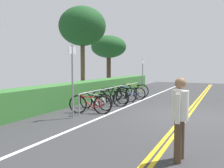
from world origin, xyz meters
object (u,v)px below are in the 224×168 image
bicycle_1 (95,101)px  pedestrian (180,114)px  bike_rack (115,91)px  bicycle_5 (131,93)px  tree_far_right (109,47)px  tree_mid (82,27)px  bicycle_0 (90,104)px  bicycle_2 (110,98)px  sign_post_far (143,73)px  bicycle_4 (123,94)px  bicycle_6 (134,90)px  bicycle_3 (113,96)px  sign_post_near (72,75)px

bicycle_1 → pedestrian: 5.92m
bike_rack → bicycle_5: size_ratio=3.89×
tree_far_right → tree_mid: bearing=-168.6°
bicycle_0 → bicycle_2: (1.81, 0.03, 0.01)m
bicycle_2 → sign_post_far: (5.12, 0.11, 0.99)m
bicycle_4 → pedestrian: size_ratio=1.03×
bicycle_1 → bicycle_6: (4.52, -0.07, 0.03)m
bicycle_4 → sign_post_far: (3.33, 0.04, 0.99)m
bicycle_2 → pedestrian: size_ratio=1.06×
tree_far_right → pedestrian: bearing=-149.5°
bicycle_3 → tree_far_right: size_ratio=0.41×
bicycle_4 → tree_far_right: (6.69, 4.06, 2.96)m
bike_rack → bicycle_4: bearing=-2.2°
bicycle_4 → bicycle_0: bearing=-178.5°
bicycle_5 → tree_mid: (-0.20, 2.93, 3.73)m
bicycle_0 → sign_post_far: bearing=1.2°
bicycle_5 → tree_far_right: tree_far_right is taller
bicycle_6 → bicycle_4: bearing=-177.8°
sign_post_near → sign_post_far: sign_post_near is taller
sign_post_near → sign_post_far: bearing=0.1°
sign_post_far → tree_mid: tree_mid is taller
bicycle_4 → bicycle_3: bearing=169.9°
bicycle_6 → tree_far_right: (4.92, 3.99, 2.94)m
bicycle_0 → bicycle_4: size_ratio=1.01×
bike_rack → sign_post_far: (4.28, 0.01, 0.73)m
tree_far_right → bicycle_4: bearing=-148.8°
bicycle_0 → bicycle_2: size_ratio=0.98×
pedestrian → tree_mid: (7.61, 6.84, 3.14)m
bike_rack → bicycle_5: 1.83m
bicycle_1 → tree_mid: tree_mid is taller
bicycle_2 → sign_post_far: sign_post_far is taller
bicycle_5 → tree_far_right: 7.76m
bicycle_1 → bicycle_3: 1.86m
bicycle_0 → sign_post_far: 7.00m
pedestrian → tree_far_right: (13.65, 8.05, 2.40)m
bicycle_2 → bicycle_3: bearing=14.4°
bicycle_1 → sign_post_far: size_ratio=0.78×
bicycle_0 → sign_post_far: size_ratio=0.75×
bicycle_0 → bicycle_3: bicycle_3 is taller
bike_rack → bicycle_3: bearing=67.1°
bicycle_6 → sign_post_far: sign_post_far is taller
bicycle_5 → sign_post_far: (2.47, 0.13, 1.02)m
sign_post_far → tree_mid: (-2.67, 2.80, 2.71)m
bicycle_2 → sign_post_near: 3.03m
bicycle_6 → bicycle_2: bearing=-177.8°
sign_post_far → tree_far_right: bearing=50.0°
bicycle_0 → bicycle_6: size_ratio=0.93×
bicycle_4 → sign_post_far: 3.47m
bike_rack → bicycle_4: (0.95, -0.04, -0.26)m
bicycle_1 → pedestrian: bearing=-135.5°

